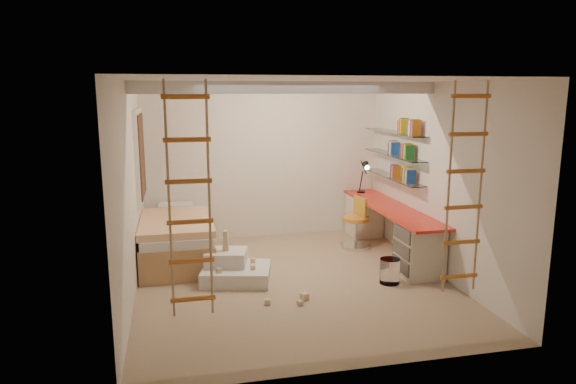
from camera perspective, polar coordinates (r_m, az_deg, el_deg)
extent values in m
plane|color=tan|center=(6.89, 0.55, -9.90)|extent=(4.50, 4.50, 0.00)
cube|color=white|center=(6.73, 0.00, 11.53)|extent=(4.00, 0.18, 0.16)
cube|color=white|center=(7.84, -16.22, 3.93)|extent=(0.06, 1.15, 1.35)
cube|color=#4C2D1E|center=(7.83, -15.92, 3.94)|extent=(0.02, 1.00, 1.20)
cylinder|color=white|center=(6.91, 11.24, -8.62)|extent=(0.26, 0.26, 0.33)
cube|color=red|center=(7.97, 11.32, -1.72)|extent=(0.55, 2.80, 0.04)
cube|color=beige|center=(9.04, 8.44, -2.53)|extent=(0.52, 0.55, 0.71)
cube|color=beige|center=(7.19, 14.42, -6.36)|extent=(0.52, 0.55, 0.71)
cube|color=#4C4742|center=(7.01, 12.55, -4.57)|extent=(0.02, 0.50, 0.18)
cube|color=#4C4742|center=(7.07, 12.47, -6.28)|extent=(0.02, 0.50, 0.18)
cube|color=#4C4742|center=(7.14, 12.40, -7.97)|extent=(0.02, 0.50, 0.18)
cube|color=white|center=(8.22, 11.56, 1.64)|extent=(0.25, 1.80, 0.01)
cube|color=white|center=(8.17, 11.65, 4.06)|extent=(0.25, 1.80, 0.01)
cube|color=white|center=(8.13, 11.75, 6.51)|extent=(0.25, 1.80, 0.01)
cube|color=#AD7F51|center=(7.83, -12.21, -5.82)|extent=(1.00, 2.00, 0.45)
cube|color=white|center=(7.75, -12.29, -3.80)|extent=(0.95, 1.95, 0.12)
cube|color=orange|center=(7.58, -12.32, -3.29)|extent=(1.02, 1.60, 0.10)
cube|color=white|center=(8.50, -12.37, -1.65)|extent=(0.55, 0.35, 0.12)
cylinder|color=black|center=(8.98, 8.10, 0.03)|extent=(0.14, 0.14, 0.02)
cylinder|color=black|center=(8.95, 8.13, 1.23)|extent=(0.02, 0.15, 0.36)
cylinder|color=black|center=(8.82, 8.40, 2.72)|extent=(0.02, 0.27, 0.20)
cone|color=black|center=(8.70, 8.69, 2.93)|extent=(0.12, 0.14, 0.15)
cylinder|color=#FFEABF|center=(8.67, 8.78, 2.69)|extent=(0.08, 0.04, 0.08)
cylinder|color=orange|center=(8.25, 7.54, -2.98)|extent=(0.51, 0.51, 0.06)
cube|color=#BC8E24|center=(8.27, 8.02, -1.60)|extent=(0.11, 0.32, 0.30)
cylinder|color=silver|center=(8.31, 7.50, -4.40)|extent=(0.06, 0.06, 0.42)
cylinder|color=silver|center=(8.37, 7.46, -5.96)|extent=(0.58, 0.58, 0.05)
cube|color=silver|center=(6.91, -5.76, -9.03)|extent=(1.01, 0.87, 0.19)
cube|color=silver|center=(6.96, -6.90, -7.22)|extent=(0.62, 0.55, 0.19)
cube|color=#CCB284|center=(6.91, -6.93, -6.14)|extent=(0.10, 0.10, 0.08)
cube|color=#CCB284|center=(6.89, -6.94, -5.55)|extent=(0.08, 0.08, 0.07)
cube|color=#CCB284|center=(6.87, -6.96, -4.79)|extent=(0.07, 0.07, 0.12)
cube|color=#CCB284|center=(6.76, -3.93, -8.33)|extent=(0.06, 0.06, 0.06)
cube|color=#CCB284|center=(7.01, -3.93, -7.60)|extent=(0.06, 0.06, 0.06)
cube|color=#CCB284|center=(6.68, -7.66, -8.64)|extent=(0.06, 0.06, 0.06)
cube|color=#CCB284|center=(6.19, -2.30, -12.08)|extent=(0.07, 0.07, 0.07)
cube|color=#CCB284|center=(6.32, 1.84, -11.57)|extent=(0.07, 0.07, 0.07)
cube|color=#CCB284|center=(6.16, 1.33, -12.19)|extent=(0.07, 0.07, 0.07)
cube|color=#CCB284|center=(6.35, 1.84, -11.47)|extent=(0.07, 0.07, 0.07)
cube|color=#194CA5|center=(8.20, 11.59, 2.44)|extent=(0.14, 0.70, 0.22)
cube|color=white|center=(8.16, 11.68, 4.87)|extent=(0.14, 0.64, 0.22)
cube|color=red|center=(8.13, 11.78, 7.33)|extent=(0.14, 0.70, 0.22)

